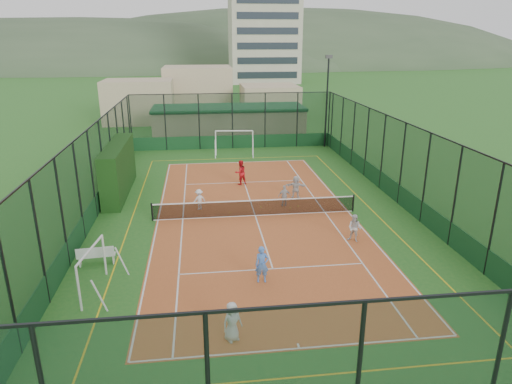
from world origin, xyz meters
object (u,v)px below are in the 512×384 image
(floodlight_ne, at_px, (327,102))
(child_near_right, at_px, (355,228))
(clubhouse, at_px, (229,122))
(futsal_goal_far, at_px, (234,143))
(futsal_goal_near, at_px, (92,271))
(apartment_tower, at_px, (264,12))
(child_near_mid, at_px, (262,264))
(child_near_left, at_px, (232,321))
(coach, at_px, (240,172))
(child_far_back, at_px, (296,187))
(white_bench, at_px, (96,255))
(child_far_left, at_px, (199,199))
(child_far_right, at_px, (284,196))

(floodlight_ne, height_order, child_near_right, floodlight_ne)
(clubhouse, bearing_deg, futsal_goal_far, -90.42)
(futsal_goal_near, distance_m, child_near_right, 12.36)
(apartment_tower, relative_size, futsal_goal_far, 9.09)
(floodlight_ne, distance_m, child_near_mid, 25.94)
(child_near_left, bearing_deg, futsal_goal_near, 118.49)
(clubhouse, distance_m, coach, 16.02)
(child_near_right, height_order, child_far_back, child_far_back)
(apartment_tower, bearing_deg, clubhouse, -101.31)
(clubhouse, height_order, white_bench, clubhouse)
(futsal_goal_far, relative_size, child_near_mid, 2.09)
(white_bench, distance_m, coach, 13.29)
(futsal_goal_near, height_order, coach, futsal_goal_near)
(floodlight_ne, relative_size, child_far_left, 6.61)
(futsal_goal_near, relative_size, child_far_back, 1.97)
(coach, bearing_deg, futsal_goal_near, 37.17)
(futsal_goal_near, xyz_separation_m, coach, (7.13, 13.34, -0.05))
(child_near_mid, bearing_deg, clubhouse, 92.05)
(floodlight_ne, distance_m, child_near_right, 21.32)
(futsal_goal_far, xyz_separation_m, coach, (-0.24, -8.38, -0.20))
(futsal_goal_near, distance_m, futsal_goal_far, 22.94)
(apartment_tower, bearing_deg, child_near_right, -94.99)
(white_bench, bearing_deg, clubhouse, 68.65)
(apartment_tower, height_order, coach, apartment_tower)
(child_near_mid, bearing_deg, white_bench, 164.38)
(futsal_goal_near, bearing_deg, futsal_goal_far, -10.15)
(child_far_left, bearing_deg, apartment_tower, -127.36)
(white_bench, xyz_separation_m, child_near_right, (12.29, 0.91, 0.25))
(futsal_goal_near, bearing_deg, white_bench, 17.54)
(floodlight_ne, relative_size, child_near_mid, 5.24)
(floodlight_ne, distance_m, apartment_tower, 66.39)
(child_near_left, distance_m, child_far_left, 12.60)
(white_bench, bearing_deg, child_near_left, -52.74)
(floodlight_ne, bearing_deg, white_bench, -127.26)
(white_bench, bearing_deg, child_far_left, 48.83)
(apartment_tower, xyz_separation_m, child_near_left, (-14.14, -93.14, -14.28))
(futsal_goal_near, relative_size, child_far_right, 2.18)
(white_bench, xyz_separation_m, futsal_goal_near, (0.38, -2.39, 0.46))
(child_far_right, bearing_deg, child_far_back, -127.71)
(white_bench, distance_m, child_near_mid, 7.59)
(apartment_tower, relative_size, child_near_right, 21.26)
(floodlight_ne, xyz_separation_m, child_far_back, (-5.67, -13.84, -3.39))
(child_near_mid, distance_m, child_near_right, 6.13)
(clubhouse, height_order, futsal_goal_near, clubhouse)
(clubhouse, distance_m, child_far_right, 20.76)
(child_far_left, height_order, child_far_back, child_far_back)
(floodlight_ne, relative_size, child_near_left, 5.84)
(child_near_left, xyz_separation_m, child_far_right, (4.09, 12.48, -0.05))
(white_bench, bearing_deg, child_far_back, 30.50)
(child_near_mid, distance_m, child_far_back, 10.78)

